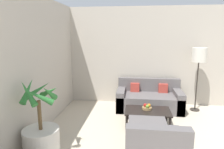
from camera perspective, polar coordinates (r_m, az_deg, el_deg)
name	(u,v)px	position (r m, az deg, el deg)	size (l,w,h in m)	color
wall_back	(186,57)	(5.82, 20.36, 4.74)	(8.02, 0.06, 2.70)	#BCB2A3
potted_palm	(41,134)	(3.56, -19.58, -15.85)	(0.64, 0.65, 1.28)	beige
sofa_loveseat	(149,99)	(5.41, 10.50, -6.97)	(1.67, 0.85, 0.77)	#605B5B
floor_lamp	(199,57)	(5.44, 23.63, 4.53)	(0.36, 0.36, 1.63)	#2D2823
coffee_table	(148,112)	(4.46, 10.14, -10.50)	(0.97, 0.60, 0.34)	black
fruit_bowl	(147,108)	(4.49, 9.95, -9.44)	(0.21, 0.21, 0.05)	#997A4C
apple_red	(145,105)	(4.49, 9.45, -8.61)	(0.08, 0.08, 0.08)	red
apple_green	(147,106)	(4.42, 10.07, -8.97)	(0.08, 0.08, 0.08)	olive
orange_fruit	(149,105)	(4.50, 10.52, -8.63)	(0.07, 0.07, 0.07)	orange
ottoman	(147,131)	(3.86, 9.93, -15.62)	(0.68, 0.45, 0.41)	#605B5B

